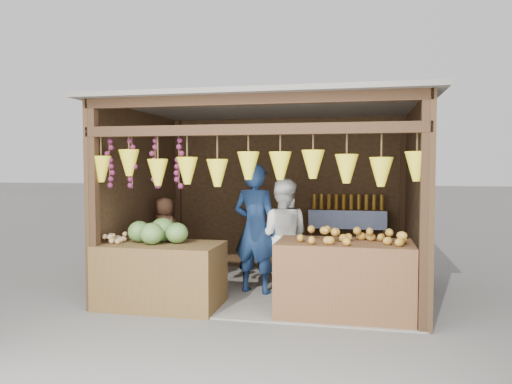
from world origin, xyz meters
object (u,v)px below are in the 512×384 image
at_px(counter_right, 344,279).
at_px(man_standing, 255,229).
at_px(counter_left, 161,275).
at_px(woman_standing, 282,236).
at_px(vendor_seated, 165,230).

distance_m(counter_right, man_standing, 1.56).
relative_size(counter_right, man_standing, 0.87).
distance_m(counter_left, counter_right, 2.30).
distance_m(counter_right, woman_standing, 1.34).
xyz_separation_m(woman_standing, vendor_seated, (-1.83, 0.18, 0.01)).
bearing_deg(vendor_seated, man_standing, -165.25).
bearing_deg(vendor_seated, counter_left, 136.26).
distance_m(counter_right, vendor_seated, 2.97).
height_order(man_standing, vendor_seated, man_standing).
xyz_separation_m(counter_right, man_standing, (-1.25, 0.81, 0.46)).
xyz_separation_m(counter_right, woman_standing, (-0.89, 0.93, 0.36)).
height_order(counter_left, man_standing, man_standing).
xyz_separation_m(man_standing, vendor_seated, (-1.47, 0.30, -0.10)).
distance_m(counter_left, woman_standing, 1.77).
relative_size(counter_left, vendor_seated, 1.52).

